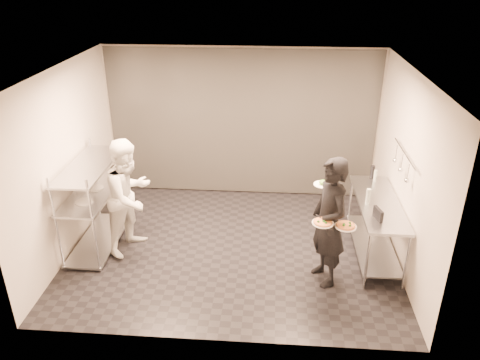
# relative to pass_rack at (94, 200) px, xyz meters

# --- Properties ---
(room_shell) EXTENTS (5.00, 4.00, 2.80)m
(room_shell) POSITION_rel_pass_rack_xyz_m (2.15, 1.18, 0.63)
(room_shell) COLOR black
(room_shell) RESTS_ON ground
(pass_rack) EXTENTS (0.60, 1.60, 1.50)m
(pass_rack) POSITION_rel_pass_rack_xyz_m (0.00, 0.00, 0.00)
(pass_rack) COLOR silver
(pass_rack) RESTS_ON ground
(prep_counter) EXTENTS (0.60, 1.80, 0.92)m
(prep_counter) POSITION_rel_pass_rack_xyz_m (4.33, 0.00, -0.14)
(prep_counter) COLOR silver
(prep_counter) RESTS_ON ground
(utensil_rail) EXTENTS (0.07, 1.20, 0.31)m
(utensil_rail) POSITION_rel_pass_rack_xyz_m (4.58, 0.00, 0.78)
(utensil_rail) COLOR silver
(utensil_rail) RESTS_ON room_shell
(waiter) EXTENTS (0.67, 0.80, 1.87)m
(waiter) POSITION_rel_pass_rack_xyz_m (3.53, -0.69, 0.16)
(waiter) COLOR black
(waiter) RESTS_ON ground
(chef) EXTENTS (0.98, 1.08, 1.82)m
(chef) POSITION_rel_pass_rack_xyz_m (0.60, -0.08, 0.14)
(chef) COLOR white
(chef) RESTS_ON ground
(pizza_plate_near) EXTENTS (0.28, 0.28, 0.05)m
(pizza_plate_near) POSITION_rel_pass_rack_xyz_m (3.42, -0.91, 0.30)
(pizza_plate_near) COLOR white
(pizza_plate_near) RESTS_ON waiter
(pizza_plate_far) EXTENTS (0.28, 0.28, 0.05)m
(pizza_plate_far) POSITION_rel_pass_rack_xyz_m (3.72, -0.92, 0.27)
(pizza_plate_far) COLOR white
(pizza_plate_far) RESTS_ON waiter
(salad_plate) EXTENTS (0.26, 0.26, 0.07)m
(salad_plate) POSITION_rel_pass_rack_xyz_m (3.44, -0.42, 0.62)
(salad_plate) COLOR white
(salad_plate) RESTS_ON waiter
(pos_monitor) EXTENTS (0.11, 0.23, 0.16)m
(pos_monitor) POSITION_rel_pass_rack_xyz_m (4.21, -0.52, 0.23)
(pos_monitor) COLOR black
(pos_monitor) RESTS_ON prep_counter
(bottle_green) EXTENTS (0.07, 0.07, 0.23)m
(bottle_green) POSITION_rel_pass_rack_xyz_m (4.15, -0.07, 0.27)
(bottle_green) COLOR #94A295
(bottle_green) RESTS_ON prep_counter
(bottle_clear) EXTENTS (0.05, 0.05, 0.18)m
(bottle_clear) POSITION_rel_pass_rack_xyz_m (4.40, 0.73, 0.24)
(bottle_clear) COLOR #94A295
(bottle_clear) RESTS_ON prep_counter
(bottle_dark) EXTENTS (0.07, 0.07, 0.23)m
(bottle_dark) POSITION_rel_pass_rack_xyz_m (4.36, 0.80, 0.27)
(bottle_dark) COLOR black
(bottle_dark) RESTS_ON prep_counter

